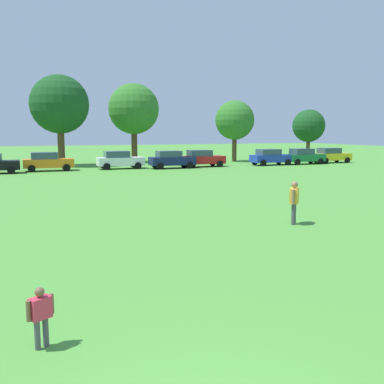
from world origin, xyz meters
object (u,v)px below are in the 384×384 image
at_px(tree_right, 235,120).
at_px(child_kite_flyer, 41,312).
at_px(parked_car_red_5, 202,158).
at_px(parked_car_blue_6, 271,157).
at_px(parked_car_navy_4, 171,159).
at_px(adult_bystander, 294,199).
at_px(parked_car_green_7, 304,156).
at_px(tree_center_right, 134,109).
at_px(parked_car_orange_2, 47,161).
at_px(tree_center_left, 60,105).
at_px(tree_far_right, 309,126).
at_px(parked_car_white_3, 120,160).
at_px(parked_car_yellow_8, 331,155).

bearing_deg(tree_right, child_kite_flyer, -120.20).
bearing_deg(tree_right, parked_car_red_5, -137.53).
relative_size(parked_car_red_5, parked_car_blue_6, 1.00).
distance_m(parked_car_navy_4, parked_car_red_5, 3.45).
xyz_separation_m(child_kite_flyer, adult_bystander, (9.39, 6.84, 0.37)).
distance_m(parked_car_navy_4, parked_car_green_7, 15.04).
bearing_deg(parked_car_blue_6, tree_center_right, 142.93).
distance_m(adult_bystander, tree_right, 35.49).
height_order(parked_car_orange_2, parked_car_blue_6, same).
height_order(child_kite_flyer, tree_center_left, tree_center_left).
relative_size(parked_car_orange_2, tree_center_left, 0.47).
relative_size(parked_car_navy_4, tree_center_right, 0.48).
bearing_deg(tree_center_right, adult_bystander, -93.72).
xyz_separation_m(parked_car_orange_2, tree_far_right, (30.83, 4.52, 3.31)).
bearing_deg(parked_car_blue_6, parked_car_white_3, 176.22).
distance_m(parked_car_green_7, parked_car_yellow_8, 4.09).
distance_m(tree_center_left, tree_far_right, 29.26).
bearing_deg(parked_car_white_3, tree_center_left, 131.15).
xyz_separation_m(parked_car_red_5, tree_right, (6.51, 5.96, 3.93)).
distance_m(adult_bystander, tree_far_right, 39.48).
bearing_deg(parked_car_white_3, child_kite_flyer, -103.66).
bearing_deg(parked_car_navy_4, parked_car_blue_6, 0.80).
distance_m(child_kite_flyer, parked_car_yellow_8, 46.45).
distance_m(parked_car_orange_2, parked_car_blue_6, 22.25).
xyz_separation_m(parked_car_orange_2, tree_right, (21.15, 5.34, 3.93)).
bearing_deg(adult_bystander, parked_car_blue_6, -168.62).
xyz_separation_m(child_kite_flyer, parked_car_white_3, (8.28, 34.07, 0.24)).
bearing_deg(adult_bystander, tree_center_right, -143.15).
relative_size(parked_car_white_3, tree_right, 0.61).
height_order(parked_car_blue_6, tree_right, tree_right).
height_order(tree_center_left, tree_center_right, tree_center_left).
bearing_deg(parked_car_white_3, parked_car_orange_2, 179.87).
height_order(parked_car_red_5, tree_center_right, tree_center_right).
xyz_separation_m(adult_bystander, parked_car_white_3, (-1.11, 27.23, -0.12)).
height_order(child_kite_flyer, tree_right, tree_right).
bearing_deg(tree_center_right, parked_car_orange_2, -140.19).
bearing_deg(parked_car_blue_6, parked_car_orange_2, 177.28).
xyz_separation_m(parked_car_white_3, parked_car_green_7, (19.79, -1.12, 0.00)).
bearing_deg(adult_bystander, parked_car_orange_2, -123.85).
xyz_separation_m(parked_car_white_3, tree_center_left, (-4.83, 5.53, 5.33)).
distance_m(child_kite_flyer, tree_right, 45.80).
bearing_deg(adult_bystander, parked_car_yellow_8, -179.82).
distance_m(adult_bystander, parked_car_green_7, 32.10).
relative_size(adult_bystander, parked_car_yellow_8, 0.38).
bearing_deg(tree_far_right, tree_right, 175.16).
xyz_separation_m(parked_car_yellow_8, tree_right, (-9.17, 5.87, 3.93)).
distance_m(child_kite_flyer, parked_car_red_5, 37.27).
xyz_separation_m(parked_car_navy_4, tree_right, (9.92, 6.55, 3.93)).
distance_m(parked_car_white_3, parked_car_red_5, 8.17).
xyz_separation_m(parked_car_white_3, parked_car_yellow_8, (23.84, -0.52, 0.00)).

